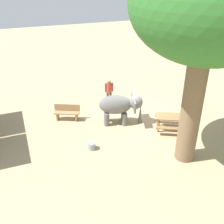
# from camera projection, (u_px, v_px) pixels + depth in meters

# --- Properties ---
(ground_plane) EXTENTS (60.00, 60.00, 0.00)m
(ground_plane) POSITION_uv_depth(u_px,v_px,m) (143.00, 121.00, 14.58)
(ground_plane) COLOR tan
(elephant) EXTENTS (1.76, 2.34, 1.62)m
(elephant) POSITION_uv_depth(u_px,v_px,m) (120.00, 106.00, 13.93)
(elephant) COLOR slate
(elephant) RESTS_ON ground_plane
(person_handler) EXTENTS (0.32, 0.50, 1.62)m
(person_handler) POSITION_uv_depth(u_px,v_px,m) (109.00, 90.00, 15.94)
(person_handler) COLOR #3F3833
(person_handler) RESTS_ON ground_plane
(shade_tree_main) EXTENTS (5.77, 5.29, 8.39)m
(shade_tree_main) POSITION_uv_depth(u_px,v_px,m) (208.00, 7.00, 8.81)
(shade_tree_main) COLOR brown
(shade_tree_main) RESTS_ON ground_plane
(wooden_bench) EXTENTS (0.96, 1.44, 0.88)m
(wooden_bench) POSITION_uv_depth(u_px,v_px,m) (67.00, 112.00, 14.52)
(wooden_bench) COLOR #9E7A51
(wooden_bench) RESTS_ON ground_plane
(picnic_table_near) EXTENTS (2.00, 2.01, 0.78)m
(picnic_table_near) POSITION_uv_depth(u_px,v_px,m) (170.00, 119.00, 13.54)
(picnic_table_near) COLOR olive
(picnic_table_near) RESTS_ON ground_plane
(feed_bucket) EXTENTS (0.36, 0.36, 0.32)m
(feed_bucket) POSITION_uv_depth(u_px,v_px,m) (92.00, 146.00, 12.23)
(feed_bucket) COLOR gray
(feed_bucket) RESTS_ON ground_plane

